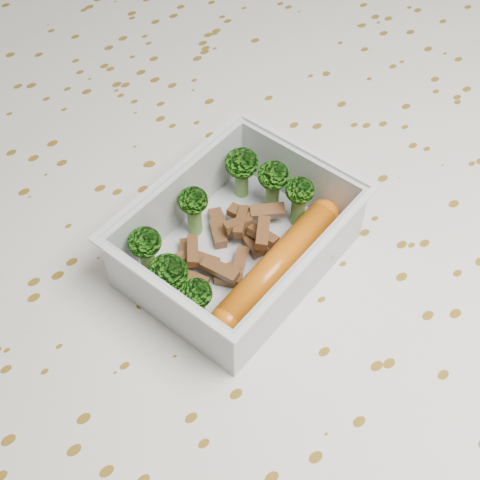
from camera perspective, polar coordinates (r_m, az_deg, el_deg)
dining_table at (r=0.58m, az=0.66°, el=-6.86°), size 1.40×0.90×0.75m
tablecloth at (r=0.53m, az=0.71°, el=-4.07°), size 1.46×0.96×0.19m
lunch_container at (r=0.49m, az=-0.15°, el=-0.36°), size 0.19×0.16×0.06m
broccoli_florets at (r=0.48m, az=-2.05°, el=1.60°), size 0.14×0.10×0.05m
meat_pile at (r=0.49m, az=-1.22°, el=-0.41°), size 0.11×0.07×0.03m
sausage at (r=0.48m, az=3.27°, el=-2.18°), size 0.14×0.05×0.02m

